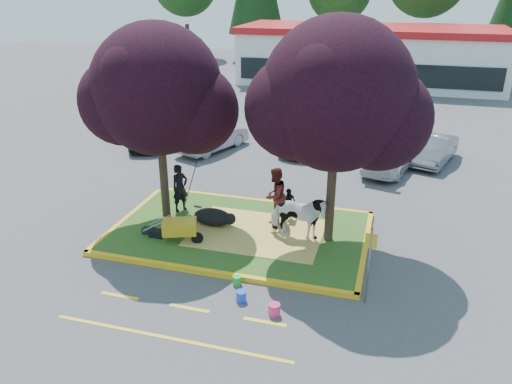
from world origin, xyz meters
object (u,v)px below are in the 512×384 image
(handler, at_px, (180,188))
(bucket_green, at_px, (237,280))
(calf, at_px, (213,217))
(bucket_blue, at_px, (241,296))
(car_black, at_px, (147,129))
(wheelbarrow, at_px, (180,227))
(sign_post, at_px, (369,259))
(bucket_pink, at_px, (274,310))
(cow, at_px, (298,217))
(car_silver, at_px, (213,137))

(handler, xyz_separation_m, bucket_green, (3.31, -3.75, -0.87))
(calf, height_order, handler, handler)
(bucket_blue, height_order, car_black, car_black)
(wheelbarrow, bearing_deg, sign_post, -34.39)
(sign_post, distance_m, bucket_pink, 2.70)
(handler, relative_size, bucket_green, 6.58)
(cow, xyz_separation_m, bucket_pink, (0.20, -3.78, -0.77))
(wheelbarrow, relative_size, bucket_pink, 5.84)
(cow, relative_size, car_silver, 0.46)
(wheelbarrow, xyz_separation_m, car_silver, (-2.40, 9.31, 0.02))
(calf, height_order, car_silver, car_silver)
(handler, bearing_deg, cow, -70.76)
(bucket_blue, bearing_deg, sign_post, 14.85)
(bucket_green, bearing_deg, car_silver, 113.64)
(bucket_green, distance_m, bucket_blue, 0.78)
(bucket_blue, xyz_separation_m, car_silver, (-5.13, 11.63, 0.52))
(sign_post, bearing_deg, bucket_pink, -145.94)
(calf, xyz_separation_m, car_silver, (-2.97, 7.95, 0.23))
(cow, distance_m, bucket_blue, 3.61)
(bucket_pink, bearing_deg, car_silver, 117.02)
(bucket_green, distance_m, bucket_pink, 1.68)
(calf, relative_size, handler, 0.77)
(sign_post, relative_size, car_black, 0.48)
(sign_post, xyz_separation_m, bucket_blue, (-3.12, -0.83, -1.16))
(cow, relative_size, sign_post, 0.85)
(handler, height_order, car_black, handler)
(sign_post, bearing_deg, car_silver, 132.88)
(car_black, bearing_deg, wheelbarrow, -82.48)
(sign_post, relative_size, car_silver, 0.54)
(bucket_blue, relative_size, car_black, 0.07)
(bucket_pink, bearing_deg, sign_post, 28.55)
(cow, relative_size, bucket_green, 7.10)
(cow, xyz_separation_m, sign_post, (2.35, -2.61, 0.38))
(wheelbarrow, distance_m, bucket_blue, 3.61)
(bucket_blue, relative_size, car_silver, 0.07)
(car_black, bearing_deg, bucket_pink, -76.14)
(bucket_blue, distance_m, car_black, 14.55)
(wheelbarrow, distance_m, car_silver, 9.62)
(handler, relative_size, car_silver, 0.42)
(handler, bearing_deg, car_silver, 43.71)
(calf, distance_m, handler, 1.78)
(wheelbarrow, relative_size, car_black, 0.42)
(sign_post, height_order, bucket_blue, sign_post)
(calf, height_order, wheelbarrow, wheelbarrow)
(car_silver, bearing_deg, car_black, 19.90)
(cow, height_order, bucket_blue, cow)
(cow, distance_m, handler, 4.54)
(cow, height_order, car_black, cow)
(handler, height_order, bucket_blue, handler)
(calf, bearing_deg, car_silver, 115.03)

